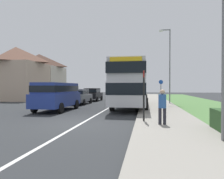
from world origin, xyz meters
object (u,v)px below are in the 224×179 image
at_px(pedestrian_at_stop, 162,105).
at_px(bus_stop_sign, 144,92).
at_px(parked_car_black, 93,94).
at_px(parked_van_blue, 57,94).
at_px(cycle_route_sign, 161,90).
at_px(double_decker_bus, 132,83).
at_px(parked_car_grey, 79,96).
at_px(street_lamp_mid, 169,62).

bearing_deg(pedestrian_at_stop, bus_stop_sign, 133.93).
xyz_separation_m(parked_car_black, bus_stop_sign, (6.60, -15.61, 0.65)).
height_order(parked_van_blue, cycle_route_sign, cycle_route_sign).
relative_size(double_decker_bus, parked_van_blue, 2.20).
distance_m(parked_car_grey, cycle_route_sign, 8.59).
height_order(double_decker_bus, pedestrian_at_stop, double_decker_bus).
relative_size(parked_van_blue, parked_car_grey, 1.26).
xyz_separation_m(bus_stop_sign, street_lamp_mid, (2.40, 11.49, 2.81)).
distance_m(pedestrian_at_stop, street_lamp_mid, 12.89).
xyz_separation_m(parked_van_blue, parked_car_grey, (-0.19, 5.76, -0.38)).
relative_size(parked_car_grey, street_lamp_mid, 0.54).
height_order(parked_van_blue, parked_car_black, parked_van_blue).
bearing_deg(bus_stop_sign, cycle_route_sign, 82.20).
bearing_deg(parked_car_black, cycle_route_sign, -22.11).
distance_m(parked_van_blue, parked_car_black, 11.08).
height_order(parked_car_grey, street_lamp_mid, street_lamp_mid).
xyz_separation_m(parked_car_grey, bus_stop_sign, (6.67, -10.31, 0.67)).
bearing_deg(parked_car_black, double_decker_bus, -53.65).
distance_m(parked_car_black, bus_stop_sign, 16.96).
height_order(bus_stop_sign, cycle_route_sign, bus_stop_sign).
bearing_deg(street_lamp_mid, parked_van_blue, -141.93).
bearing_deg(cycle_route_sign, pedestrian_at_stop, -93.76).
bearing_deg(parked_van_blue, street_lamp_mid, 38.07).
relative_size(parked_car_black, pedestrian_at_stop, 2.42).
relative_size(double_decker_bus, street_lamp_mid, 1.49).
xyz_separation_m(parked_car_grey, pedestrian_at_stop, (7.49, -11.15, 0.11)).
relative_size(double_decker_bus, cycle_route_sign, 4.49).
xyz_separation_m(double_decker_bus, parked_van_blue, (-5.34, -3.65, -0.90)).
xyz_separation_m(parked_van_blue, street_lamp_mid, (8.88, 6.95, 3.11)).
xyz_separation_m(parked_car_black, cycle_route_sign, (8.27, -3.36, 0.54)).
bearing_deg(cycle_route_sign, parked_car_grey, -166.89).
bearing_deg(double_decker_bus, street_lamp_mid, 43.09).
relative_size(double_decker_bus, parked_car_grey, 2.78).
xyz_separation_m(parked_car_grey, street_lamp_mid, (9.07, 1.19, 3.48)).
bearing_deg(parked_car_black, bus_stop_sign, -67.10).
distance_m(pedestrian_at_stop, cycle_route_sign, 13.13).
distance_m(bus_stop_sign, street_lamp_mid, 12.07).
bearing_deg(pedestrian_at_stop, parked_car_grey, 123.87).
xyz_separation_m(pedestrian_at_stop, street_lamp_mid, (1.58, 12.34, 3.38)).
bearing_deg(double_decker_bus, cycle_route_sign, 55.29).
height_order(cycle_route_sign, street_lamp_mid, street_lamp_mid).
bearing_deg(parked_van_blue, parked_car_black, 90.61).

